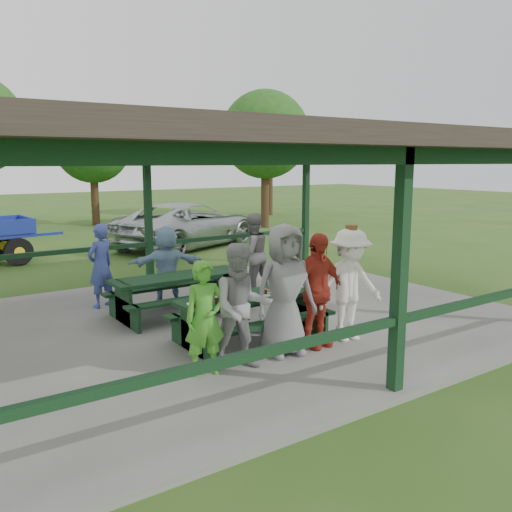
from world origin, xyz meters
TOP-DOWN VIEW (x-y plane):
  - ground at (0.00, 0.00)m, footprint 90.00×90.00m
  - concrete_slab at (0.00, 0.00)m, footprint 10.00×8.00m
  - pavilion_structure at (0.00, 0.00)m, footprint 10.60×8.60m
  - picnic_table_near at (-0.46, -1.20)m, footprint 2.40×1.39m
  - picnic_table_far at (-0.72, 0.80)m, footprint 2.51×1.39m
  - table_setting at (-0.41, -1.17)m, footprint 2.27×0.45m
  - contestant_green at (-1.72, -2.01)m, footprint 0.63×0.47m
  - contestant_grey_left at (-1.21, -2.13)m, footprint 1.02×0.90m
  - contestant_grey_mid at (-0.38, -2.00)m, footprint 1.04×0.76m
  - contestant_red at (0.23, -2.01)m, footprint 1.06×0.49m
  - contestant_white_fedora at (0.87, -2.06)m, footprint 1.25×0.84m
  - spectator_lblue at (-0.58, 1.61)m, footprint 1.55×0.86m
  - spectator_blue at (-1.73, 2.15)m, footprint 0.71×0.61m
  - spectator_grey at (1.42, 1.53)m, footprint 0.86×0.69m
  - pickup_truck at (3.46, 8.56)m, footprint 6.16×4.56m
  - tree_mid at (2.96, 16.86)m, footprint 3.46×3.46m
  - tree_right at (8.96, 11.68)m, footprint 3.86×3.86m
  - tree_far_right at (12.47, 16.20)m, footprint 4.23×4.23m

SIDE VIEW (x-z plane):
  - ground at x=0.00m, z-range 0.00..0.00m
  - concrete_slab at x=0.00m, z-range 0.00..0.10m
  - picnic_table_near at x=-0.46m, z-range 0.19..0.94m
  - picnic_table_far at x=-0.72m, z-range 0.20..0.95m
  - pickup_truck at x=3.46m, z-range 0.00..1.56m
  - contestant_green at x=-1.72m, z-range 0.10..1.65m
  - table_setting at x=-0.41m, z-range 0.83..0.93m
  - spectator_lblue at x=-0.58m, z-range 0.10..1.69m
  - spectator_blue at x=-1.73m, z-range 0.10..1.75m
  - spectator_grey at x=1.42m, z-range 0.10..1.83m
  - contestant_grey_left at x=-1.21m, z-range 0.10..1.86m
  - contestant_red at x=0.23m, z-range 0.10..1.88m
  - contestant_white_fedora at x=0.87m, z-range 0.08..1.94m
  - contestant_grey_mid at x=-0.38m, z-range 0.10..2.06m
  - pavilion_structure at x=0.00m, z-range 1.55..4.79m
  - tree_mid at x=2.96m, z-range 0.95..6.36m
  - tree_right at x=8.96m, z-range 1.07..7.10m
  - tree_far_right at x=12.47m, z-range 1.17..7.79m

